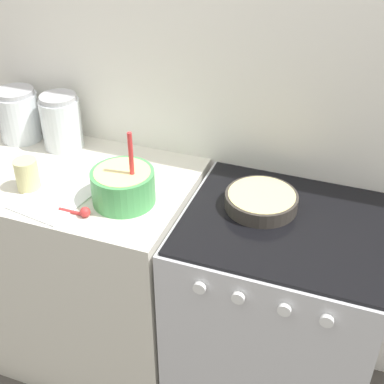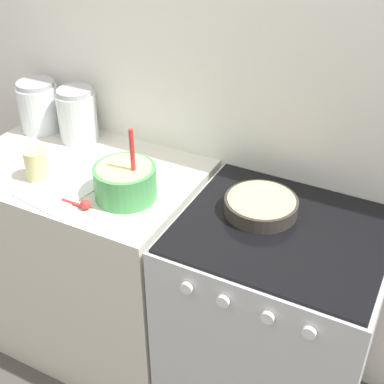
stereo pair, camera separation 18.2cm
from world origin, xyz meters
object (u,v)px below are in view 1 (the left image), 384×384
at_px(stove, 274,320).
at_px(baking_pan, 261,200).
at_px(storage_jar_left, 19,118).
at_px(mixing_bowl, 123,185).
at_px(storage_jar_middle, 62,125).
at_px(tin_can, 27,175).

relative_size(stove, baking_pan, 3.75).
distance_m(baking_pan, storage_jar_left, 1.08).
distance_m(mixing_bowl, storage_jar_middle, 0.49).
bearing_deg(tin_can, mixing_bowl, 7.65).
xyz_separation_m(stove, storage_jar_left, (-1.16, 0.20, 0.56)).
bearing_deg(mixing_bowl, tin_can, -172.35).
bearing_deg(baking_pan, stove, -27.92).
height_order(mixing_bowl, storage_jar_middle, mixing_bowl).
distance_m(baking_pan, tin_can, 0.83).
height_order(mixing_bowl, tin_can, mixing_bowl).
relative_size(baking_pan, storage_jar_middle, 1.12).
bearing_deg(storage_jar_left, tin_can, -51.75).
relative_size(stove, storage_jar_left, 4.33).
relative_size(baking_pan, storage_jar_left, 1.16).
bearing_deg(mixing_bowl, baking_pan, 15.80).
distance_m(mixing_bowl, tin_can, 0.36).
height_order(stove, baking_pan, baking_pan).
height_order(stove, tin_can, tin_can).
xyz_separation_m(stove, baking_pan, (-0.10, 0.05, 0.49)).
distance_m(mixing_bowl, storage_jar_left, 0.67).
bearing_deg(storage_jar_middle, storage_jar_left, -180.00).
relative_size(stove, mixing_bowl, 3.40).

